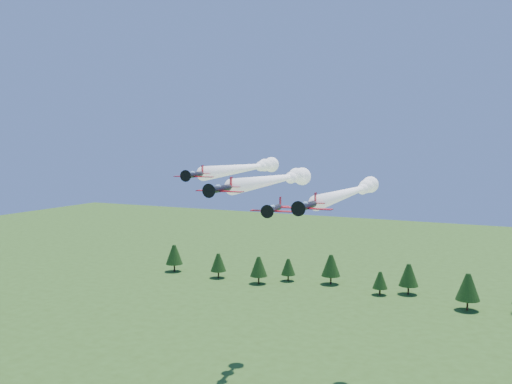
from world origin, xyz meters
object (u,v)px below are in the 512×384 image
at_px(plane_left, 248,168).
at_px(plane_right, 352,192).
at_px(plane_lead, 279,179).
at_px(plane_slot, 274,209).

height_order(plane_left, plane_right, plane_left).
relative_size(plane_left, plane_right, 1.01).
xyz_separation_m(plane_lead, plane_left, (-12.69, 12.62, 1.39)).
bearing_deg(plane_slot, plane_left, 118.34).
xyz_separation_m(plane_right, plane_slot, (-7.98, -20.42, -1.72)).
bearing_deg(plane_lead, plane_left, 131.92).
bearing_deg(plane_left, plane_lead, -52.86).
relative_size(plane_lead, plane_right, 0.87).
distance_m(plane_left, plane_slot, 26.77).
distance_m(plane_right, plane_slot, 21.99).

